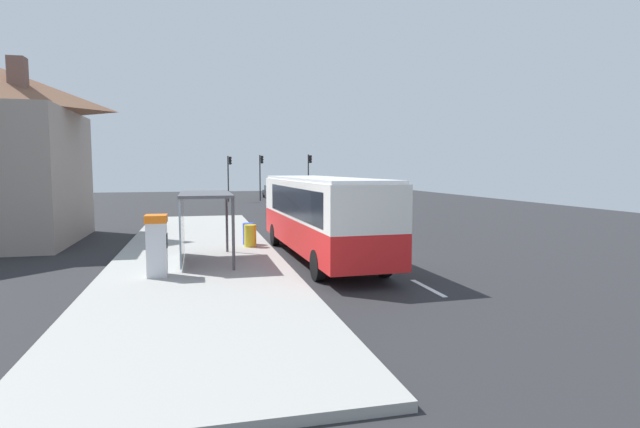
% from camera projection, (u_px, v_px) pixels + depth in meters
% --- Properties ---
extents(ground_plane, '(56.00, 92.00, 0.04)m').
position_uv_depth(ground_plane, '(294.00, 221.00, 34.20)').
color(ground_plane, '#262628').
extents(sidewalk_platform, '(6.20, 30.00, 0.18)m').
position_uv_depth(sidewalk_platform, '(198.00, 251.00, 21.07)').
color(sidewalk_platform, '#999993').
rests_on(sidewalk_platform, ground).
extents(lane_stripe_seg_0, '(0.16, 2.20, 0.01)m').
position_uv_depth(lane_stripe_seg_0, '(428.00, 288.00, 14.91)').
color(lane_stripe_seg_0, silver).
rests_on(lane_stripe_seg_0, ground).
extents(lane_stripe_seg_1, '(0.16, 2.20, 0.01)m').
position_uv_depth(lane_stripe_seg_1, '(371.00, 259.00, 19.75)').
color(lane_stripe_seg_1, silver).
rests_on(lane_stripe_seg_1, ground).
extents(lane_stripe_seg_2, '(0.16, 2.20, 0.01)m').
position_uv_depth(lane_stripe_seg_2, '(337.00, 241.00, 24.58)').
color(lane_stripe_seg_2, silver).
rests_on(lane_stripe_seg_2, ground).
extents(lane_stripe_seg_3, '(0.16, 2.20, 0.01)m').
position_uv_depth(lane_stripe_seg_3, '(314.00, 229.00, 29.42)').
color(lane_stripe_seg_3, silver).
rests_on(lane_stripe_seg_3, ground).
extents(lane_stripe_seg_4, '(0.16, 2.20, 0.01)m').
position_uv_depth(lane_stripe_seg_4, '(298.00, 220.00, 34.26)').
color(lane_stripe_seg_4, silver).
rests_on(lane_stripe_seg_4, ground).
extents(lane_stripe_seg_5, '(0.16, 2.20, 0.01)m').
position_uv_depth(lane_stripe_seg_5, '(285.00, 214.00, 39.10)').
color(lane_stripe_seg_5, silver).
rests_on(lane_stripe_seg_5, ground).
extents(lane_stripe_seg_6, '(0.16, 2.20, 0.01)m').
position_uv_depth(lane_stripe_seg_6, '(276.00, 209.00, 43.93)').
color(lane_stripe_seg_6, silver).
rests_on(lane_stripe_seg_6, ground).
extents(lane_stripe_seg_7, '(0.16, 2.20, 0.01)m').
position_uv_depth(lane_stripe_seg_7, '(268.00, 205.00, 48.77)').
color(lane_stripe_seg_7, silver).
rests_on(lane_stripe_seg_7, ground).
extents(bus, '(2.83, 11.08, 3.21)m').
position_uv_depth(bus, '(320.00, 212.00, 19.58)').
color(bus, red).
rests_on(bus, ground).
extents(white_van, '(2.14, 5.25, 2.30)m').
position_uv_depth(white_van, '(308.00, 196.00, 40.01)').
color(white_van, black).
rests_on(white_van, ground).
extents(sedan_near, '(2.04, 4.49, 1.52)m').
position_uv_depth(sedan_near, '(285.00, 195.00, 51.45)').
color(sedan_near, navy).
rests_on(sedan_near, ground).
extents(sedan_far, '(1.89, 4.43, 1.52)m').
position_uv_depth(sedan_far, '(272.00, 192.00, 60.09)').
color(sedan_far, black).
rests_on(sedan_far, ground).
extents(ticket_machine, '(0.66, 0.76, 1.94)m').
position_uv_depth(ticket_machine, '(157.00, 245.00, 15.65)').
color(ticket_machine, silver).
rests_on(ticket_machine, sidewalk_platform).
extents(recycling_bin_yellow, '(0.52, 0.52, 0.95)m').
position_uv_depth(recycling_bin_yellow, '(250.00, 236.00, 21.64)').
color(recycling_bin_yellow, yellow).
rests_on(recycling_bin_yellow, sidewalk_platform).
extents(recycling_bin_blue, '(0.52, 0.52, 0.95)m').
position_uv_depth(recycling_bin_blue, '(249.00, 234.00, 22.32)').
color(recycling_bin_blue, blue).
rests_on(recycling_bin_blue, sidewalk_platform).
extents(traffic_light_near_side, '(0.49, 0.28, 5.07)m').
position_uv_depth(traffic_light_near_side, '(309.00, 170.00, 54.61)').
color(traffic_light_near_side, '#2D2D2D').
rests_on(traffic_light_near_side, ground).
extents(traffic_light_far_side, '(0.49, 0.28, 4.89)m').
position_uv_depth(traffic_light_far_side, '(229.00, 171.00, 53.36)').
color(traffic_light_far_side, '#2D2D2D').
rests_on(traffic_light_far_side, ground).
extents(traffic_light_median, '(0.49, 0.28, 5.03)m').
position_uv_depth(traffic_light_median, '(261.00, 170.00, 54.95)').
color(traffic_light_median, '#2D2D2D').
rests_on(traffic_light_median, ground).
extents(bus_shelter, '(1.80, 4.00, 2.50)m').
position_uv_depth(bus_shelter, '(197.00, 209.00, 18.05)').
color(bus_shelter, '#4C4C51').
rests_on(bus_shelter, sidewalk_platform).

